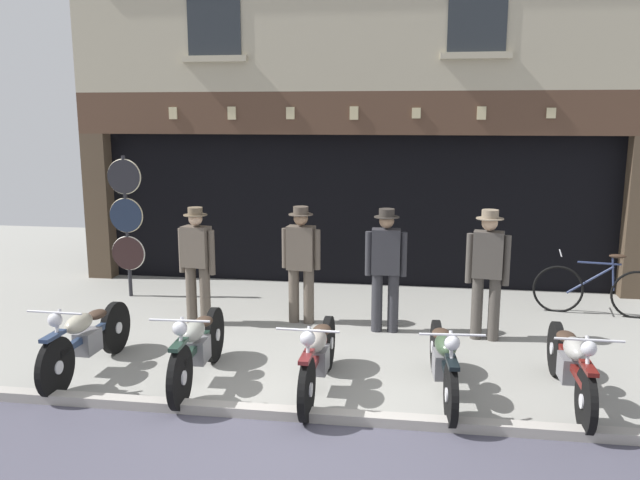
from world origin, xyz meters
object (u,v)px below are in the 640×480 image
motorcycle_center_left (198,346)px  tyre_sign_pole (126,217)px  shopkeeper_center (301,259)px  salesman_right (386,264)px  motorcycle_center_right (443,360)px  assistant_far_right (487,268)px  motorcycle_center (318,356)px  salesman_left (197,260)px  advert_board_far (544,192)px  motorcycle_left (86,338)px  leaning_bicycle (598,290)px  motorcycle_right (571,364)px  advert_board_near (487,190)px

motorcycle_center_left → tyre_sign_pole: size_ratio=0.86×
shopkeeper_center → salesman_right: bearing=175.8°
motorcycle_center_right → assistant_far_right: bearing=-112.3°
motorcycle_center → motorcycle_center_right: motorcycle_center is taller
salesman_left → advert_board_far: bearing=-142.0°
motorcycle_left → advert_board_far: bearing=-140.1°
motorcycle_center_right → advert_board_far: size_ratio=1.95×
motorcycle_left → motorcycle_center_right: 4.01m
assistant_far_right → advert_board_far: size_ratio=1.76×
motorcycle_center → advert_board_far: advert_board_far is taller
motorcycle_center_left → salesman_left: bearing=-73.7°
motorcycle_left → advert_board_far: 7.45m
shopkeeper_center → motorcycle_center: bearing=110.3°
assistant_far_right → leaning_bicycle: assistant_far_right is taller
motorcycle_center_left → motorcycle_right: motorcycle_center_left is taller
motorcycle_center → advert_board_near: 5.31m
motorcycle_center → shopkeeper_center: shopkeeper_center is taller
motorcycle_right → motorcycle_center_right: bearing=4.1°
shopkeeper_center → advert_board_near: size_ratio=1.62×
salesman_right → motorcycle_right: bearing=134.5°
motorcycle_left → motorcycle_center_right: motorcycle_left is taller
salesman_left → motorcycle_left: bearing=81.5°
motorcycle_center_right → shopkeeper_center: size_ratio=1.15×
motorcycle_left → motorcycle_center_left: 1.35m
motorcycle_center_left → advert_board_near: (3.50, 4.63, 1.25)m
shopkeeper_center → tyre_sign_pole: (-3.01, 0.93, 0.39)m
salesman_right → assistant_far_right: bearing=173.5°
motorcycle_center_right → advert_board_far: advert_board_far is taller
motorcycle_left → motorcycle_center_left: bearing=178.1°
motorcycle_center_left → leaning_bicycle: size_ratio=1.09×
shopkeeper_center → advert_board_far: (3.67, 2.36, 0.74)m
salesman_right → advert_board_far: 3.64m
motorcycle_left → advert_board_near: (4.85, 4.55, 1.25)m
shopkeeper_center → advert_board_near: 3.69m
motorcycle_center_left → motorcycle_left: bearing=-6.0°
motorcycle_center_left → motorcycle_right: 3.94m
motorcycle_center_left → motorcycle_center: motorcycle_center_left is taller
motorcycle_left → salesman_right: 3.88m
salesman_left → advert_board_near: size_ratio=1.62×
motorcycle_left → shopkeeper_center: (2.10, 2.19, 0.50)m
tyre_sign_pole → leaning_bicycle: size_ratio=1.27×
motorcycle_center_left → motorcycle_right: (3.94, 0.11, -0.01)m
assistant_far_right → motorcycle_center_right: bearing=81.4°
salesman_right → advert_board_far: (2.48, 2.57, 0.72)m
motorcycle_center → leaning_bicycle: 4.96m
motorcycle_right → motorcycle_center: bearing=4.0°
motorcycle_right → assistant_far_right: assistant_far_right is taller
motorcycle_center → shopkeeper_center: size_ratio=1.16×
motorcycle_left → motorcycle_center_left: size_ratio=1.00×
salesman_right → leaning_bicycle: size_ratio=0.94×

